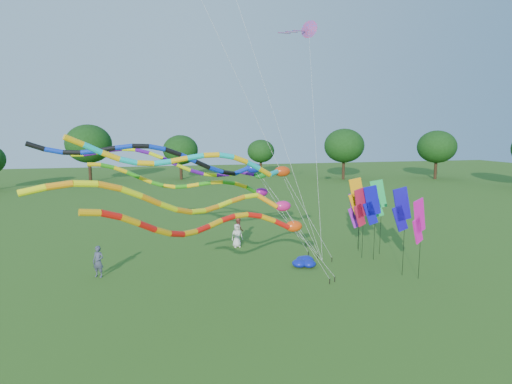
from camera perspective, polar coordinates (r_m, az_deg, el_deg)
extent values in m
plane|color=#2C5717|center=(21.91, 6.71, -13.42)|extent=(160.00, 160.00, 0.00)
cylinder|color=#382314|center=(76.86, 22.78, 2.52)|extent=(0.50, 0.50, 2.49)
ellipsoid|color=#12370F|center=(76.64, 22.92, 4.94)|extent=(5.27, 5.27, 4.48)
cylinder|color=#382314|center=(78.41, 11.73, 3.14)|extent=(0.50, 0.50, 2.62)
ellipsoid|color=#12370F|center=(78.19, 11.81, 5.64)|extent=(5.53, 5.53, 4.70)
cylinder|color=#382314|center=(77.43, 0.69, 3.61)|extent=(0.50, 0.50, 3.60)
ellipsoid|color=#12370F|center=(77.19, 0.69, 7.09)|extent=(7.60, 7.60, 6.46)
cylinder|color=#382314|center=(71.82, -10.00, 2.98)|extent=(0.50, 0.50, 3.25)
ellipsoid|color=#12370F|center=(71.56, -10.08, 6.37)|extent=(6.86, 6.86, 5.83)
cylinder|color=#382314|center=(70.41, -21.03, 2.13)|extent=(0.50, 0.50, 2.44)
ellipsoid|color=#12370F|center=(70.17, -21.17, 4.72)|extent=(5.16, 5.16, 4.38)
cylinder|color=black|center=(23.76, 10.45, -11.36)|extent=(0.05, 0.05, 0.30)
cylinder|color=silver|center=(22.19, 7.91, -8.04)|extent=(0.02, 0.02, 4.39)
ellipsoid|color=#EF430C|center=(20.78, 5.04, -4.57)|extent=(0.86, 0.55, 0.55)
cylinder|color=red|center=(20.36, 3.41, -4.29)|extent=(0.25, 0.25, 0.80)
cylinder|color=orange|center=(20.00, 1.58, -3.56)|extent=(0.25, 0.25, 0.76)
cylinder|color=red|center=(19.66, -0.24, -3.13)|extent=(0.25, 0.25, 0.71)
cylinder|color=orange|center=(19.33, -2.04, -3.13)|extent=(0.25, 0.25, 0.69)
cylinder|color=red|center=(18.98, -3.78, -3.53)|extent=(0.25, 0.25, 0.70)
cylinder|color=orange|center=(18.62, -5.47, -4.20)|extent=(0.25, 0.25, 0.71)
cylinder|color=red|center=(18.22, -7.14, -4.91)|extent=(0.25, 0.25, 0.71)
cylinder|color=orange|center=(17.77, -8.81, -5.41)|extent=(0.25, 0.25, 0.71)
cylinder|color=red|center=(17.28, -10.53, -5.52)|extent=(0.25, 0.25, 0.73)
cylinder|color=orange|center=(16.77, -12.36, -5.18)|extent=(0.25, 0.25, 0.77)
cylinder|color=red|center=(16.28, -14.33, -4.48)|extent=(0.25, 0.25, 0.79)
cylinder|color=orange|center=(15.84, -16.48, -3.63)|extent=(0.25, 0.25, 0.77)
cylinder|color=red|center=(15.50, -18.80, -2.92)|extent=(0.25, 0.25, 0.73)
cylinder|color=orange|center=(15.27, -21.26, -2.58)|extent=(0.25, 0.25, 0.69)
cylinder|color=black|center=(23.40, 9.80, -11.65)|extent=(0.05, 0.05, 0.30)
cylinder|color=silver|center=(21.52, 6.92, -7.00)|extent=(0.02, 0.02, 5.48)
ellipsoid|color=#DA186C|center=(19.89, 3.59, -1.87)|extent=(0.77, 0.49, 0.49)
cylinder|color=orange|center=(19.57, 1.51, -1.20)|extent=(0.22, 0.22, 1.07)
cylinder|color=#F4F50C|center=(19.27, -0.72, -0.54)|extent=(0.22, 0.22, 0.75)
cylinder|color=orange|center=(18.82, -2.51, -0.97)|extent=(0.22, 0.22, 0.76)
cylinder|color=#F4F50C|center=(18.35, -4.25, -1.61)|extent=(0.22, 0.22, 0.77)
cylinder|color=orange|center=(17.85, -6.00, -2.22)|extent=(0.22, 0.22, 0.77)
cylinder|color=#F4F50C|center=(17.32, -7.78, -2.57)|extent=(0.22, 0.22, 0.78)
cylinder|color=orange|center=(16.76, -9.65, -2.49)|extent=(0.22, 0.22, 0.81)
cylinder|color=#F4F50C|center=(16.20, -11.67, -1.93)|extent=(0.22, 0.22, 0.84)
cylinder|color=orange|center=(15.69, -13.89, -1.04)|extent=(0.22, 0.22, 0.85)
cylinder|color=#F4F50C|center=(15.24, -16.33, -0.05)|extent=(0.22, 0.22, 0.82)
cylinder|color=orange|center=(14.90, -18.97, 0.71)|extent=(0.22, 0.22, 0.78)
cylinder|color=#F4F50C|center=(14.68, -21.79, 1.03)|extent=(0.22, 0.22, 0.76)
cylinder|color=orange|center=(14.57, -24.72, 0.82)|extent=(0.22, 0.22, 0.76)
cylinder|color=#F4F50C|center=(14.56, -27.69, 0.20)|extent=(0.22, 0.22, 0.78)
cylinder|color=black|center=(27.73, 8.22, -8.43)|extent=(0.05, 0.05, 0.30)
cylinder|color=silver|center=(26.72, 4.49, -3.08)|extent=(0.02, 0.02, 6.29)
ellipsoid|color=#1A9024|center=(26.09, 0.56, 2.33)|extent=(0.78, 0.50, 0.50)
cylinder|color=#530C8E|center=(26.25, -1.09, 2.49)|extent=(0.23, 0.23, 0.90)
cylinder|color=#E1EB0C|center=(26.37, -2.79, 2.50)|extent=(0.23, 0.23, 0.79)
cylinder|color=#530C8E|center=(26.20, -4.46, 2.29)|extent=(0.23, 0.23, 0.79)
cylinder|color=#E1EB0C|center=(26.02, -6.16, 2.31)|extent=(0.23, 0.23, 0.80)
cylinder|color=#530C8E|center=(25.83, -7.89, 2.64)|extent=(0.23, 0.23, 0.83)
cylinder|color=#E1EB0C|center=(25.68, -9.64, 3.25)|extent=(0.23, 0.23, 0.86)
cylinder|color=#530C8E|center=(25.59, -11.41, 4.01)|extent=(0.23, 0.23, 0.87)
cylinder|color=#E1EB0C|center=(25.59, -13.17, 4.74)|extent=(0.23, 0.23, 0.84)
cylinder|color=#530C8E|center=(25.69, -14.90, 5.26)|extent=(0.23, 0.23, 0.80)
cylinder|color=#E1EB0C|center=(25.89, -16.58, 5.48)|extent=(0.23, 0.23, 0.78)
cylinder|color=#530C8E|center=(26.17, -18.19, 5.39)|extent=(0.23, 0.23, 0.79)
cylinder|color=#E1EB0C|center=(26.52, -19.73, 5.10)|extent=(0.23, 0.23, 0.81)
cylinder|color=#530C8E|center=(26.91, -21.21, 4.78)|extent=(0.23, 0.23, 0.81)
cylinder|color=#E1EB0C|center=(27.32, -22.65, 4.60)|extent=(0.23, 0.23, 0.79)
cylinder|color=black|center=(28.07, 6.99, -8.20)|extent=(0.05, 0.05, 0.30)
cylinder|color=silver|center=(26.48, 3.50, -2.66)|extent=(0.02, 0.02, 6.76)
ellipsoid|color=#0D20C0|center=(25.30, -0.35, 3.21)|extent=(0.90, 0.58, 0.58)
cylinder|color=#0B2EBB|center=(25.05, -1.98, 2.81)|extent=(0.26, 0.26, 0.88)
cylinder|color=black|center=(24.70, -3.69, 2.56)|extent=(0.26, 0.26, 0.86)
cylinder|color=#0B2EBB|center=(24.24, -5.39, 2.96)|extent=(0.26, 0.26, 0.89)
cylinder|color=black|center=(23.83, -7.17, 3.65)|extent=(0.26, 0.26, 0.92)
cylinder|color=#0B2EBB|center=(23.48, -9.05, 4.48)|extent=(0.26, 0.26, 0.91)
cylinder|color=black|center=(23.24, -11.02, 5.25)|extent=(0.26, 0.26, 0.88)
cylinder|color=#0B2EBB|center=(23.09, -13.05, 5.76)|extent=(0.26, 0.26, 0.84)
cylinder|color=black|center=(23.05, -15.13, 5.92)|extent=(0.26, 0.26, 0.83)
cylinder|color=#0B2EBB|center=(23.09, -17.20, 5.76)|extent=(0.26, 0.26, 0.85)
cylinder|color=black|center=(23.21, -19.27, 5.39)|extent=(0.26, 0.26, 0.86)
cylinder|color=#0B2EBB|center=(23.36, -21.31, 5.03)|extent=(0.26, 0.26, 0.85)
cylinder|color=black|center=(23.53, -23.32, 4.85)|extent=(0.26, 0.26, 0.84)
cylinder|color=#0B2EBB|center=(23.69, -25.33, 4.98)|extent=(0.26, 0.26, 0.85)
cylinder|color=black|center=(23.81, -27.34, 5.43)|extent=(0.26, 0.26, 0.88)
cylinder|color=black|center=(27.09, 10.08, -8.88)|extent=(0.05, 0.05, 0.30)
cylinder|color=silver|center=(25.15, 7.01, -3.32)|extent=(0.02, 0.02, 6.74)
ellipsoid|color=red|center=(23.57, 3.52, 2.76)|extent=(0.91, 0.58, 0.58)
cylinder|color=#0BBFBE|center=(23.00, 2.34, 2.52)|extent=(0.26, 0.26, 0.86)
cylinder|color=#FFB80D|center=(22.35, 1.12, 2.74)|extent=(0.26, 0.26, 0.85)
cylinder|color=#0BBFBE|center=(21.85, -0.43, 3.60)|extent=(0.26, 0.26, 0.84)
cylinder|color=#FFB80D|center=(21.43, -2.14, 4.36)|extent=(0.26, 0.26, 0.80)
cylinder|color=#0BBFBE|center=(21.10, -4.00, 4.83)|extent=(0.26, 0.26, 0.77)
cylinder|color=#FFB80D|center=(20.86, -6.00, 4.92)|extent=(0.26, 0.26, 0.77)
cylinder|color=#0BBFBE|center=(20.69, -8.08, 4.68)|extent=(0.26, 0.26, 0.79)
cylinder|color=#FFB80D|center=(20.58, -10.21, 4.25)|extent=(0.26, 0.26, 0.79)
cylinder|color=#0BBFBE|center=(20.49, -12.36, 3.87)|extent=(0.26, 0.26, 0.78)
cylinder|color=#FFB80D|center=(20.40, -14.52, 3.74)|extent=(0.26, 0.26, 0.77)
cylinder|color=#0BBFBE|center=(20.29, -16.67, 3.98)|extent=(0.26, 0.26, 0.79)
cylinder|color=#FFB80D|center=(20.14, -18.81, 4.59)|extent=(0.26, 0.26, 0.82)
cylinder|color=#0BBFBE|center=(19.95, -20.97, 5.43)|extent=(0.26, 0.26, 0.84)
cylinder|color=#FFB80D|center=(19.72, -23.13, 6.31)|extent=(0.26, 0.26, 0.83)
cylinder|color=black|center=(30.15, 6.68, -7.03)|extent=(0.05, 0.05, 0.30)
cylinder|color=silver|center=(29.24, 3.77, -3.50)|extent=(0.02, 0.02, 4.86)
ellipsoid|color=#8E0C71|center=(28.56, 0.71, -0.03)|extent=(0.90, 0.58, 0.58)
cylinder|color=#2C9A14|center=(28.12, -0.62, 0.31)|extent=(0.26, 0.26, 1.03)
cylinder|color=yellow|center=(27.71, -2.06, 0.91)|extent=(0.26, 0.26, 0.80)
cylinder|color=#2C9A14|center=(27.67, -3.64, 1.25)|extent=(0.26, 0.26, 0.77)
cylinder|color=yellow|center=(27.73, -5.22, 1.31)|extent=(0.26, 0.26, 0.77)
cylinder|color=#2C9A14|center=(27.85, -6.80, 1.14)|extent=(0.26, 0.26, 0.79)
cylinder|color=yellow|center=(28.01, -8.37, 0.89)|extent=(0.26, 0.26, 0.79)
cylinder|color=#2C9A14|center=(28.17, -9.92, 0.72)|extent=(0.26, 0.26, 0.77)
cylinder|color=yellow|center=(28.31, -11.45, 0.75)|extent=(0.26, 0.26, 0.77)
cylinder|color=#2C9A14|center=(28.39, -12.98, 1.05)|extent=(0.26, 0.26, 0.79)
cylinder|color=yellow|center=(28.41, -14.52, 1.58)|extent=(0.26, 0.26, 0.83)
cylinder|color=#2C9A14|center=(28.39, -16.07, 2.23)|extent=(0.26, 0.26, 0.84)
cylinder|color=yellow|center=(28.32, -17.64, 2.85)|extent=(0.26, 0.26, 0.83)
cylinder|color=#2C9A14|center=(28.24, -19.22, 3.28)|extent=(0.26, 0.26, 0.80)
cylinder|color=yellow|center=(28.16, -20.80, 3.44)|extent=(0.26, 0.26, 0.78)
cylinder|color=black|center=(26.24, 8.83, -9.41)|extent=(0.04, 0.04, 0.30)
cylinder|color=silver|center=(25.63, 1.39, 13.31)|extent=(0.01, 0.01, 21.22)
cylinder|color=black|center=(26.24, 8.83, -9.41)|extent=(0.04, 0.04, 0.30)
cylinder|color=silver|center=(23.33, -2.28, 14.56)|extent=(0.01, 0.01, 23.05)
cylinder|color=black|center=(26.24, 8.83, -9.41)|extent=(0.04, 0.04, 0.30)
cylinder|color=silver|center=(28.10, 7.87, 7.37)|extent=(0.01, 0.01, 16.03)
cone|color=purple|center=(31.97, 7.04, 20.80)|extent=(1.68, 1.69, 1.39)
cube|color=purple|center=(31.71, 5.77, 20.64)|extent=(0.90, 0.12, 0.04)
cube|color=purple|center=(31.51, 4.76, 20.51)|extent=(0.90, 0.12, 0.04)
cube|color=purple|center=(31.32, 3.74, 20.37)|extent=(0.90, 0.12, 0.04)
cylinder|color=black|center=(29.95, 13.56, -4.06)|extent=(0.02, 0.02, 3.60)
cube|color=#A21BCF|center=(29.66, 13.24, -1.80)|extent=(1.16, 0.25, 1.93)
cube|color=#A21BCF|center=(29.78, 13.04, -3.32)|extent=(1.01, 0.23, 1.51)
cylinder|color=black|center=(24.90, 21.06, -6.24)|extent=(0.02, 0.02, 4.15)
cube|color=#FB0DAA|center=(24.41, 20.96, -2.97)|extent=(1.10, 0.53, 1.93)
cube|color=#FB0DAA|center=(24.50, 20.76, -4.83)|extent=(0.96, 0.47, 1.51)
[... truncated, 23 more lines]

